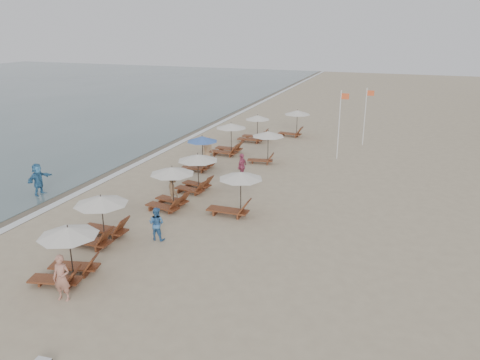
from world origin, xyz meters
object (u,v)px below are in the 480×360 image
(waterline_walker, at_px, (38,179))
(flag_pole_near, at_px, (340,122))
(lounger_station_3, at_px, (195,171))
(beachgoer_far_a, at_px, (242,167))
(lounger_station_2, at_px, (169,186))
(inland_station_2, at_px, (294,120))
(lounger_station_6, at_px, (254,130))
(beachgoer_mid_a, at_px, (157,224))
(beachgoer_mid_b, at_px, (173,189))
(lounger_station_5, at_px, (228,139))
(beachgoer_near, at_px, (62,278))
(lounger_station_1, at_px, (98,220))
(lounger_station_4, at_px, (200,153))
(inland_station_1, at_px, (265,142))
(beachgoer_far_b, at_px, (207,150))
(inland_station_0, at_px, (234,190))
(lounger_station_0, at_px, (66,253))

(waterline_walker, distance_m, flag_pole_near, 19.77)
(lounger_station_3, relative_size, beachgoer_far_a, 1.49)
(lounger_station_2, height_order, inland_station_2, lounger_station_2)
(lounger_station_2, xyz_separation_m, lounger_station_6, (-0.53, 15.46, -0.22))
(beachgoer_mid_a, relative_size, beachgoer_mid_b, 0.93)
(lounger_station_5, relative_size, beachgoer_near, 1.55)
(beachgoer_near, bearing_deg, lounger_station_5, 85.50)
(lounger_station_3, relative_size, lounger_station_6, 0.99)
(inland_station_2, height_order, beachgoer_far_a, inland_station_2)
(lounger_station_1, height_order, inland_station_2, inland_station_2)
(lounger_station_4, relative_size, inland_station_1, 0.93)
(beachgoer_near, distance_m, flag_pole_near, 22.33)
(lounger_station_2, height_order, beachgoer_far_a, lounger_station_2)
(lounger_station_2, distance_m, lounger_station_6, 15.47)
(inland_station_2, xyz_separation_m, beachgoer_far_b, (-3.68, -9.94, -0.43))
(lounger_station_3, bearing_deg, lounger_station_6, 93.00)
(lounger_station_1, height_order, beachgoer_near, lounger_station_1)
(inland_station_1, relative_size, beachgoer_mid_a, 1.66)
(lounger_station_5, bearing_deg, inland_station_1, -22.04)
(lounger_station_4, bearing_deg, inland_station_2, 73.13)
(lounger_station_1, xyz_separation_m, inland_station_0, (4.55, 4.91, 0.28))
(beachgoer_far_a, bearing_deg, inland_station_1, -175.11)
(inland_station_1, bearing_deg, lounger_station_1, -102.92)
(inland_station_0, distance_m, beachgoer_mid_b, 3.64)
(lounger_station_0, xyz_separation_m, beachgoer_far_b, (-1.41, 16.08, -0.16))
(lounger_station_3, xyz_separation_m, lounger_station_5, (-1.20, 8.15, -0.10))
(beachgoer_near, bearing_deg, beachgoer_far_a, 75.49)
(lounger_station_0, distance_m, lounger_station_6, 23.22)
(lounger_station_2, relative_size, lounger_station_4, 1.09)
(inland_station_0, height_order, beachgoer_near, inland_station_0)
(lounger_station_2, xyz_separation_m, beachgoer_mid_a, (1.25, -3.56, -0.42))
(lounger_station_6, xyz_separation_m, beachgoer_mid_b, (0.42, -14.86, -0.14))
(beachgoer_far_a, bearing_deg, lounger_station_2, -9.81)
(lounger_station_6, distance_m, beachgoer_mid_b, 14.87)
(inland_station_1, relative_size, flag_pole_near, 0.52)
(beachgoer_far_b, bearing_deg, beachgoer_far_a, -105.60)
(beachgoer_mid_a, bearing_deg, lounger_station_0, 71.66)
(lounger_station_5, distance_m, beachgoer_far_a, 6.10)
(lounger_station_4, bearing_deg, lounger_station_3, -68.64)
(inland_station_0, xyz_separation_m, beachgoer_mid_a, (-2.23, -3.87, -0.54))
(beachgoer_far_b, bearing_deg, lounger_station_2, -148.13)
(beachgoer_mid_b, xyz_separation_m, waterline_walker, (-7.72, -1.38, 0.10))
(lounger_station_3, relative_size, inland_station_1, 0.99)
(lounger_station_0, distance_m, inland_station_0, 8.84)
(lounger_station_6, distance_m, flag_pole_near, 8.05)
(lounger_station_1, height_order, flag_pole_near, flag_pole_near)
(beachgoer_near, bearing_deg, flag_pole_near, 64.69)
(beachgoer_far_b, bearing_deg, waterline_walker, 166.69)
(lounger_station_2, bearing_deg, beachgoer_near, -86.23)
(lounger_station_4, relative_size, beachgoer_far_a, 1.41)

